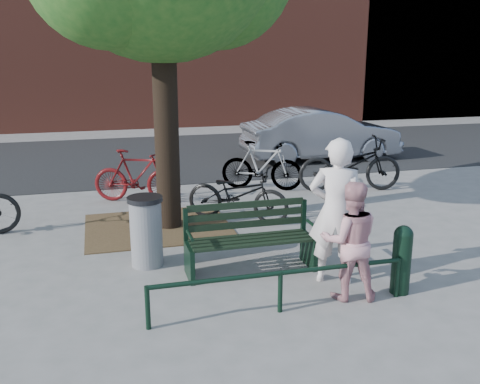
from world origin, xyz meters
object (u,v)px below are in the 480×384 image
object	(u,v)px
bicycle_c	(238,194)
parked_car	(321,134)
person_left	(336,212)
bollard	(402,257)
person_right	(350,241)
park_bench	(249,236)
litter_bin	(146,231)

from	to	relation	value
bicycle_c	parked_car	world-z (taller)	parked_car
person_left	parked_car	distance (m)	8.02
bollard	person_right	bearing A→B (deg)	175.30
park_bench	bicycle_c	xyz separation A→B (m)	(0.40, 2.12, 0.01)
person_right	bicycle_c	bearing A→B (deg)	-66.84
park_bench	parked_car	xyz separation A→B (m)	(3.98, 6.78, 0.22)
bollard	bicycle_c	xyz separation A→B (m)	(-1.20, 3.31, 0.02)
litter_bin	bicycle_c	xyz separation A→B (m)	(1.73, 1.60, -0.02)
person_left	bicycle_c	bearing A→B (deg)	-52.20
park_bench	litter_bin	distance (m)	1.43
person_right	parked_car	size ratio (longest dim) A/B	0.34
litter_bin	person_right	bearing A→B (deg)	-36.26
park_bench	person_left	bearing A→B (deg)	-34.24
park_bench	person_right	size ratio (longest dim) A/B	1.20
park_bench	parked_car	distance (m)	7.86
park_bench	bollard	distance (m)	1.99
person_left	bollard	xyz separation A→B (m)	(0.65, -0.54, -0.48)
litter_bin	person_left	bearing A→B (deg)	-27.11
litter_bin	bicycle_c	bearing A→B (deg)	42.74
bollard	park_bench	bearing A→B (deg)	143.47
bollard	litter_bin	size ratio (longest dim) A/B	0.88
park_bench	person_right	bearing A→B (deg)	-50.86
bollard	parked_car	world-z (taller)	parked_car
park_bench	person_right	world-z (taller)	person_right
bollard	parked_car	bearing A→B (deg)	73.36
litter_bin	bicycle_c	size ratio (longest dim) A/B	0.54
litter_bin	park_bench	bearing A→B (deg)	-21.38
person_left	bicycle_c	world-z (taller)	person_left
park_bench	person_right	distance (m)	1.48
park_bench	bollard	size ratio (longest dim) A/B	1.99
park_bench	parked_car	bearing A→B (deg)	59.58
person_left	bicycle_c	xyz separation A→B (m)	(-0.55, 2.77, -0.46)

